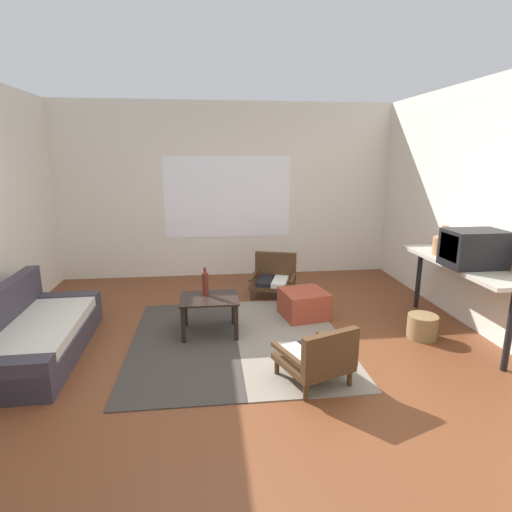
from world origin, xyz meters
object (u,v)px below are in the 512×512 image
(crt_television, at_px, (474,248))
(glass_bottle, at_px, (205,283))
(ottoman_orange, at_px, (304,304))
(console_shelf, at_px, (460,269))
(wicker_basket, at_px, (422,326))
(coffee_table, at_px, (209,305))
(clay_vase, at_px, (444,245))
(couch, at_px, (33,335))
(armchair_striped_foreground, at_px, (318,357))
(armchair_by_window, at_px, (274,277))

(crt_television, height_order, glass_bottle, crt_television)
(ottoman_orange, distance_m, console_shelf, 1.74)
(console_shelf, distance_m, glass_bottle, 2.72)
(glass_bottle, relative_size, wicker_basket, 1.01)
(coffee_table, bearing_deg, clay_vase, 0.59)
(crt_television, distance_m, wicker_basket, 0.96)
(couch, bearing_deg, crt_television, -2.53)
(couch, bearing_deg, armchair_striped_foreground, -17.85)
(clay_vase, relative_size, wicker_basket, 1.04)
(armchair_striped_foreground, relative_size, console_shelf, 0.40)
(coffee_table, relative_size, ottoman_orange, 1.24)
(armchair_by_window, bearing_deg, glass_bottle, -130.13)
(console_shelf, bearing_deg, coffee_table, 173.22)
(ottoman_orange, xyz_separation_m, wicker_basket, (1.12, -0.71, -0.04))
(wicker_basket, bearing_deg, armchair_by_window, 130.66)
(couch, relative_size, armchair_striped_foreground, 2.59)
(armchair_striped_foreground, distance_m, crt_television, 2.00)
(armchair_by_window, bearing_deg, clay_vase, -33.92)
(armchair_by_window, xyz_separation_m, ottoman_orange, (0.23, -0.86, -0.09))
(armchair_by_window, distance_m, crt_television, 2.54)
(glass_bottle, height_order, wicker_basket, glass_bottle)
(couch, relative_size, wicker_basket, 5.72)
(couch, xyz_separation_m, wicker_basket, (3.96, -0.07, -0.09))
(armchair_by_window, relative_size, glass_bottle, 2.29)
(couch, xyz_separation_m, glass_bottle, (1.67, 0.39, 0.34))
(ottoman_orange, distance_m, crt_television, 1.92)
(armchair_by_window, height_order, ottoman_orange, armchair_by_window)
(crt_television, bearing_deg, couch, 177.47)
(coffee_table, height_order, console_shelf, console_shelf)
(couch, height_order, armchair_striped_foreground, couch)
(coffee_table, distance_m, ottoman_orange, 1.19)
(armchair_striped_foreground, relative_size, wicker_basket, 2.20)
(armchair_striped_foreground, xyz_separation_m, crt_television, (1.74, 0.65, 0.74))
(couch, bearing_deg, glass_bottle, 13.18)
(couch, xyz_separation_m, ottoman_orange, (2.83, 0.64, -0.05))
(console_shelf, height_order, clay_vase, clay_vase)
(couch, relative_size, console_shelf, 1.04)
(armchair_striped_foreground, height_order, clay_vase, clay_vase)
(wicker_basket, bearing_deg, console_shelf, 8.77)
(armchair_by_window, xyz_separation_m, armchair_striped_foreground, (-0.01, -2.34, -0.00))
(armchair_striped_foreground, bearing_deg, glass_bottle, 127.24)
(clay_vase, bearing_deg, armchair_by_window, 146.08)
(armchair_by_window, xyz_separation_m, clay_vase, (1.74, -1.17, 0.66))
(coffee_table, xyz_separation_m, crt_television, (2.64, -0.50, 0.66))
(armchair_by_window, distance_m, ottoman_orange, 0.90)
(console_shelf, bearing_deg, clay_vase, 90.00)
(armchair_by_window, height_order, crt_television, crt_television)
(armchair_by_window, height_order, armchair_striped_foreground, armchair_by_window)
(glass_bottle, bearing_deg, couch, -166.82)
(armchair_by_window, height_order, clay_vase, clay_vase)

